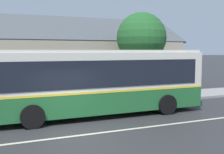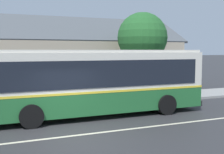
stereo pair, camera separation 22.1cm
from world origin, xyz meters
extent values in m
plane|color=#2D2D30|center=(0.00, 0.00, 0.00)|extent=(300.00, 300.00, 0.00)
cube|color=gray|center=(0.00, 6.00, 0.07)|extent=(60.00, 3.00, 0.15)
cube|color=beige|center=(0.00, 0.00, 0.00)|extent=(60.00, 0.16, 0.01)
cube|color=black|center=(0.63, 8.60, 2.12)|extent=(1.10, 0.06, 1.30)
cube|color=black|center=(7.15, 8.60, 2.12)|extent=(1.10, 0.06, 1.30)
cube|color=#4C3323|center=(1.57, 8.60, 1.05)|extent=(1.00, 0.06, 2.10)
cube|color=#236633|center=(1.68, 2.90, 0.78)|extent=(11.15, 2.51, 1.00)
cube|color=yellow|center=(1.68, 2.90, 1.33)|extent=(11.17, 2.53, 0.10)
cube|color=silver|center=(1.68, 2.90, 2.24)|extent=(11.15, 2.51, 1.72)
cube|color=silver|center=(1.68, 2.90, 3.16)|extent=(10.92, 2.38, 0.12)
cube|color=black|center=(1.68, 4.16, 2.14)|extent=(10.25, 0.04, 1.22)
cube|color=black|center=(1.68, 1.64, 2.14)|extent=(10.25, 0.04, 1.22)
cube|color=black|center=(7.27, 2.90, 2.14)|extent=(0.04, 2.20, 1.22)
cube|color=black|center=(7.27, 2.90, 2.96)|extent=(0.04, 1.75, 0.24)
cube|color=black|center=(7.29, 2.90, 0.40)|extent=(0.08, 2.50, 0.28)
cube|color=#197233|center=(0.29, 4.17, 0.78)|extent=(3.12, 0.03, 0.70)
cube|color=black|center=(6.03, 4.17, 1.51)|extent=(0.90, 0.03, 2.47)
cylinder|color=black|center=(5.14, 4.15, 0.50)|extent=(1.00, 0.28, 1.00)
cylinder|color=black|center=(5.14, 1.65, 0.50)|extent=(1.00, 0.28, 1.00)
cylinder|color=black|center=(-1.38, 4.15, 0.50)|extent=(1.00, 0.28, 1.00)
cylinder|color=black|center=(-1.38, 1.65, 0.50)|extent=(1.00, 0.28, 1.00)
cube|color=brown|center=(-0.55, 5.81, 0.60)|extent=(1.82, 0.10, 0.04)
cube|color=brown|center=(-0.55, 5.66, 0.60)|extent=(1.82, 0.10, 0.04)
cube|color=brown|center=(-0.55, 5.52, 0.60)|extent=(1.82, 0.10, 0.04)
cube|color=brown|center=(-0.55, 5.39, 0.90)|extent=(1.82, 0.04, 0.10)
cube|color=brown|center=(-0.55, 5.39, 1.04)|extent=(1.82, 0.04, 0.10)
cube|color=black|center=(0.18, 5.66, 0.38)|extent=(0.08, 0.43, 0.45)
cube|color=black|center=(-1.28, 5.66, 0.38)|extent=(0.08, 0.43, 0.45)
cylinder|color=#4C3828|center=(6.59, 6.94, 1.48)|extent=(0.30, 0.30, 2.97)
sphere|color=#235B28|center=(6.59, 6.94, 4.07)|extent=(3.40, 3.40, 3.40)
sphere|color=#235B28|center=(6.92, 7.35, 3.56)|extent=(2.44, 2.44, 2.44)
camera|label=1|loc=(-2.83, -9.95, 3.18)|focal=45.00mm
camera|label=2|loc=(-2.63, -10.03, 3.18)|focal=45.00mm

